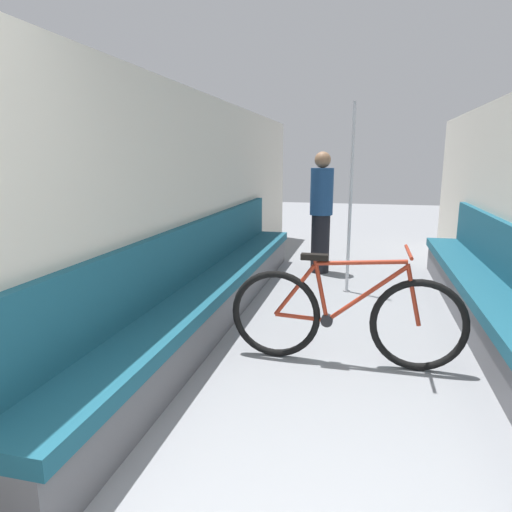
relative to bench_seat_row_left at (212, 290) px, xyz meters
The scene contains 6 objects.
wall_left 0.80m from the bench_seat_row_left, behind, with size 0.10×9.59×2.13m, color beige.
bench_seat_row_left is the anchor object (origin of this frame).
bench_seat_row_right 2.47m from the bench_seat_row_left, ahead, with size 0.45×5.35×0.94m.
bicycle 1.41m from the bench_seat_row_left, 27.47° to the right, with size 1.73×0.46×0.89m.
grab_pole_near 1.89m from the bench_seat_row_left, 46.64° to the left, with size 0.08×0.08×2.11m.
passenger_standing 2.33m from the bench_seat_row_left, 69.30° to the left, with size 0.30×0.30×1.60m.
Camera 1 is at (0.12, -0.73, 1.52)m, focal length 32.00 mm.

